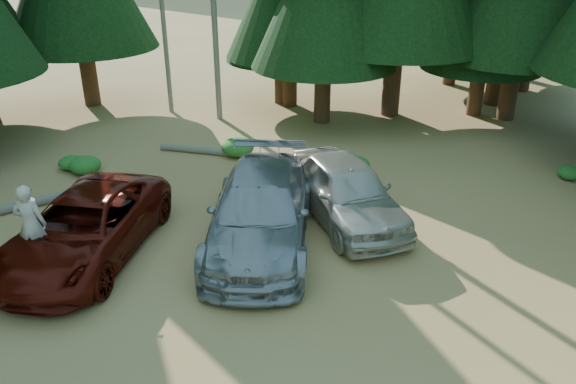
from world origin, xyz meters
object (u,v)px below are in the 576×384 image
Objects in this scene: silver_minivan_right at (346,190)px; log_left at (31,203)px; log_mid at (200,150)px; silver_minivan_center at (261,211)px; frisbee_player at (31,224)px; red_pickup at (85,228)px; log_right at (297,181)px.

silver_minivan_right is 9.31m from log_left.
log_left reaches higher than log_mid.
silver_minivan_center is 7.24m from log_left.
log_mid is at bearing 11.08° from log_left.
silver_minivan_right is 7.05m from log_mid.
log_left is at bearing -63.19° from frisbee_player.
log_mid is at bearing 85.32° from red_pickup.
silver_minivan_center is 5.44m from frisbee_player.
red_pickup is at bearing 178.49° from silver_minivan_right.
frisbee_player reaches higher than silver_minivan_right.
log_left is 8.08m from log_right.
log_left is 6.21m from log_mid.
red_pickup is 2.91× the size of frisbee_player.
log_right is (2.81, -3.50, 0.01)m from log_mid.
red_pickup is 6.86m from log_right.
silver_minivan_center reaches higher than log_left.
silver_minivan_center is 3.17× the size of frisbee_player.
silver_minivan_center is at bearing -137.66° from log_right.
silver_minivan_center is at bearing -49.96° from log_left.
silver_minivan_center is 3.81m from log_right.
red_pickup is 4.38m from silver_minivan_center.
red_pickup reaches higher than log_left.
frisbee_player is (-1.04, -0.67, 0.58)m from red_pickup.
silver_minivan_right is at bearing 32.76° from silver_minivan_center.
silver_minivan_right is at bearing -31.51° from log_mid.
red_pickup reaches higher than log_right.
log_right is (6.14, 2.99, -0.66)m from red_pickup.
red_pickup is 3.79m from log_left.
frisbee_player reaches higher than log_left.
silver_minivan_center reaches higher than log_mid.
silver_minivan_center is at bearing -53.85° from log_mid.
log_left is at bearing 159.28° from log_right.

